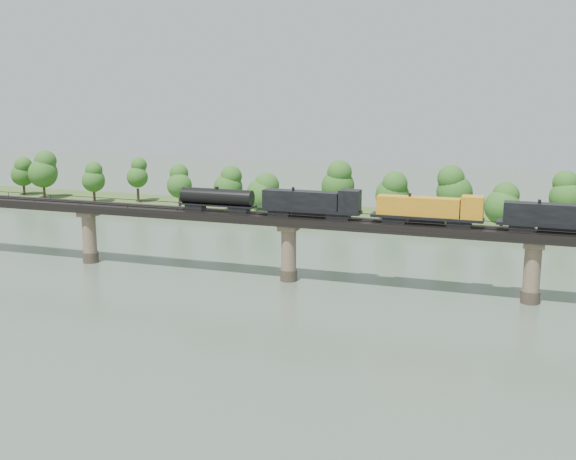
% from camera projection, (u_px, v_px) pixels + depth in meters
% --- Properties ---
extents(ground, '(400.00, 400.00, 0.00)m').
position_uv_depth(ground, '(219.00, 338.00, 97.95)').
color(ground, '#3D4E3E').
rests_on(ground, ground).
extents(far_bank, '(300.00, 24.00, 1.60)m').
position_uv_depth(far_bank, '(360.00, 218.00, 176.60)').
color(far_bank, '#324C1E').
rests_on(far_bank, ground).
extents(bridge, '(236.00, 30.00, 11.50)m').
position_uv_depth(bridge, '(289.00, 250.00, 124.63)').
color(bridge, '#473A2D').
rests_on(bridge, ground).
extents(bridge_superstructure, '(220.00, 4.90, 0.75)m').
position_uv_depth(bridge_superstructure, '(289.00, 214.00, 123.30)').
color(bridge_superstructure, black).
rests_on(bridge_superstructure, bridge).
extents(far_treeline, '(289.06, 17.54, 13.60)m').
position_uv_depth(far_treeline, '(323.00, 187.00, 173.32)').
color(far_treeline, '#382619').
rests_on(far_treeline, far_bank).
extents(freight_train, '(72.52, 2.83, 4.99)m').
position_uv_depth(freight_train, '(387.00, 208.00, 117.59)').
color(freight_train, black).
rests_on(freight_train, bridge).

